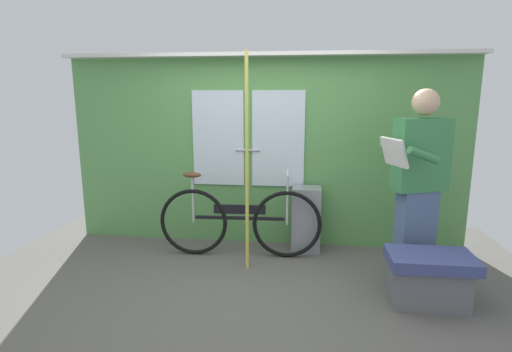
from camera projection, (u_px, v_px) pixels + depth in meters
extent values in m
cube|color=#56544F|center=(252.00, 291.00, 3.71)|extent=(5.59, 4.10, 0.04)
cube|color=#56934C|center=(265.00, 153.00, 4.71)|extent=(4.59, 0.08, 2.17)
cube|color=silver|center=(218.00, 138.00, 4.69)|extent=(0.60, 0.02, 1.10)
cube|color=silver|center=(278.00, 139.00, 4.60)|extent=(0.60, 0.02, 1.10)
cylinder|color=#B2B2B7|center=(248.00, 150.00, 4.65)|extent=(0.28, 0.02, 0.02)
cube|color=silver|center=(265.00, 54.00, 4.39)|extent=(4.59, 0.28, 0.04)
torus|color=black|center=(287.00, 224.00, 4.36)|extent=(0.75, 0.07, 0.75)
torus|color=black|center=(194.00, 222.00, 4.44)|extent=(0.75, 0.07, 0.75)
cube|color=black|center=(240.00, 218.00, 4.39)|extent=(0.98, 0.07, 0.03)
cube|color=black|center=(240.00, 209.00, 4.37)|extent=(0.57, 0.05, 0.10)
cylinder|color=#B7B7BC|center=(193.00, 199.00, 4.39)|extent=(0.02, 0.02, 0.53)
ellipsoid|color=brown|center=(192.00, 175.00, 4.34)|extent=(0.20, 0.10, 0.06)
cylinder|color=#B7B7BC|center=(287.00, 199.00, 4.30)|extent=(0.02, 0.02, 0.57)
cylinder|color=#B7B7BC|center=(288.00, 173.00, 4.25)|extent=(0.04, 0.44, 0.02)
cube|color=slate|center=(415.00, 235.00, 3.82)|extent=(0.39, 0.29, 0.89)
cube|color=#387F47|center=(421.00, 155.00, 3.67)|extent=(0.54, 0.36, 0.67)
sphere|color=tan|center=(426.00, 102.00, 3.57)|extent=(0.24, 0.24, 0.24)
cube|color=silver|center=(394.00, 152.00, 3.60)|extent=(0.22, 0.36, 0.26)
cylinder|color=#387F47|center=(423.00, 155.00, 3.42)|extent=(0.31, 0.17, 0.17)
cylinder|color=#387F47|center=(394.00, 148.00, 3.85)|extent=(0.31, 0.17, 0.17)
cube|color=gray|center=(306.00, 219.00, 4.58)|extent=(0.32, 0.28, 0.74)
cylinder|color=#C6C14C|center=(247.00, 164.00, 3.95)|extent=(0.04, 0.04, 2.17)
cube|color=#3D477F|center=(431.00, 260.00, 3.37)|extent=(0.70, 0.44, 0.10)
cube|color=slate|center=(429.00, 285.00, 3.41)|extent=(0.60, 0.36, 0.35)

